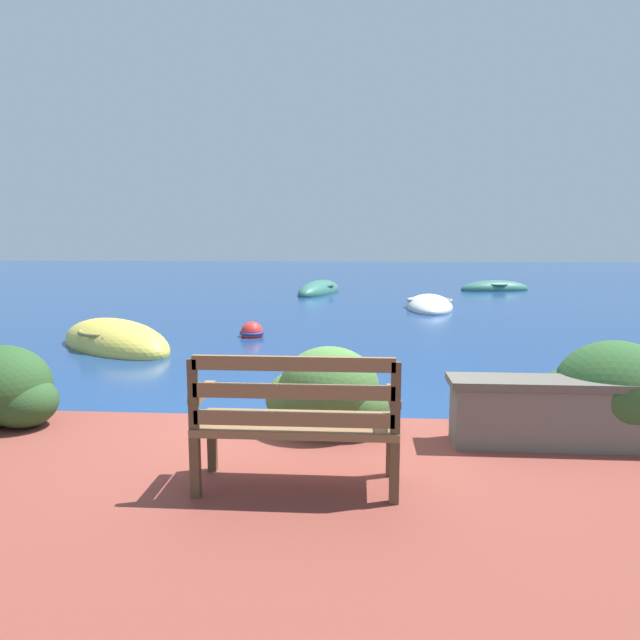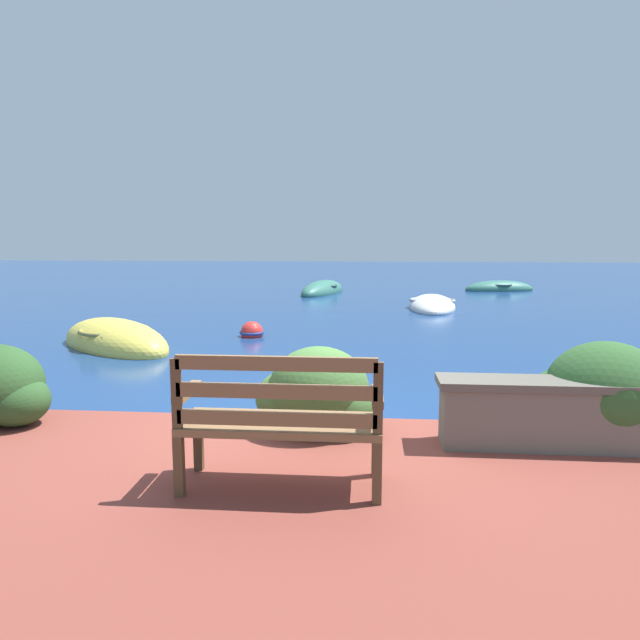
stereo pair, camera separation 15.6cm
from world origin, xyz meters
TOP-DOWN VIEW (x-y plane):
  - ground_plane at (0.00, 0.00)m, footprint 80.00×80.00m
  - park_bench at (0.10, -1.54)m, footprint 1.33×0.48m
  - stone_wall at (2.08, -0.62)m, footprint 1.73×0.39m
  - hedge_clump_left at (0.23, -0.37)m, footprint 1.07×0.77m
  - hedge_clump_centre at (2.58, -0.39)m, footprint 1.20×0.86m
  - rowboat_nearest at (-3.65, 4.19)m, footprint 2.92×2.63m
  - rowboat_mid at (2.37, 10.19)m, footprint 1.44×3.12m
  - rowboat_far at (-0.86, 14.06)m, footprint 1.76×3.20m
  - rowboat_outer at (5.31, 15.54)m, footprint 2.64×1.47m
  - mooring_buoy at (-1.53, 5.46)m, footprint 0.47×0.47m

SIDE VIEW (x-z plane):
  - ground_plane at x=0.00m, z-range 0.00..0.00m
  - rowboat_mid at x=2.37m, z-range -0.25..0.36m
  - rowboat_outer at x=5.31m, z-range -0.26..0.37m
  - rowboat_far at x=-0.86m, z-range -0.32..0.45m
  - rowboat_nearest at x=-3.65m, z-range -0.36..0.51m
  - mooring_buoy at x=-1.53m, z-range -0.14..0.29m
  - stone_wall at x=2.08m, z-range 0.22..0.77m
  - hedge_clump_left at x=0.23m, z-range 0.17..0.90m
  - hedge_clump_centre at x=2.58m, z-range 0.17..0.98m
  - park_bench at x=0.10m, z-range 0.24..1.17m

